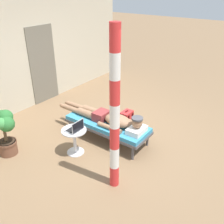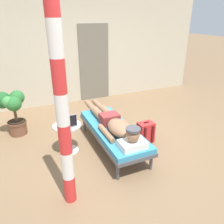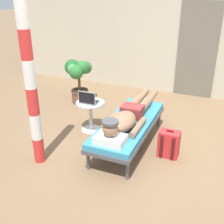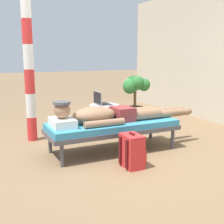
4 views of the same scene
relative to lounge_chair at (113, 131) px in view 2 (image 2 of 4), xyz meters
The scene contains 10 objects.
ground_plane 0.41m from the lounge_chair, ahead, with size 40.00×40.00×0.00m, color #846647.
house_wall_back 2.89m from the lounge_chair, 90.00° to the left, with size 7.60×0.20×2.70m, color beige.
house_door_panel 2.76m from the lounge_chair, 77.06° to the left, with size 0.84×0.03×2.04m, color #6D6759.
lounge_chair is the anchor object (origin of this frame).
person_reclining 0.18m from the lounge_chair, 90.00° to the right, with size 0.53×2.17×0.33m.
side_table 0.79m from the lounge_chair, 164.44° to the left, with size 0.48×0.48×0.52m.
laptop 0.82m from the lounge_chair, 168.06° to the left, with size 0.31×0.24×0.23m.
backpack 0.67m from the lounge_chair, ahead, with size 0.30×0.26×0.42m.
potted_plant 2.04m from the lounge_chair, 141.46° to the left, with size 0.57×0.55×0.92m.
porch_post 1.67m from the lounge_chair, 138.13° to the right, with size 0.15×0.15×2.59m.
Camera 2 is at (-1.64, -3.18, 2.25)m, focal length 35.57 mm.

